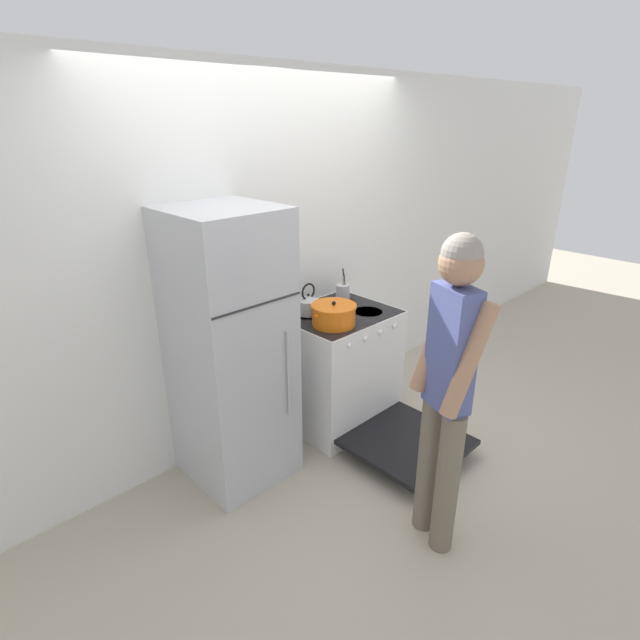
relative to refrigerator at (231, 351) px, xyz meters
name	(u,v)px	position (x,y,z in m)	size (l,w,h in m)	color
ground_plane	(280,414)	(0.62, 0.31, -0.88)	(14.00, 14.00, 0.00)	#B2A893
wall_back	(272,260)	(0.62, 0.34, 0.40)	(10.00, 0.06, 2.55)	silver
refrigerator	(231,351)	(0.00, 0.00, 0.00)	(0.61, 0.65, 1.76)	#B7BABF
stove_range	(341,369)	(0.92, -0.06, -0.44)	(0.79, 1.38, 0.89)	white
dutch_oven_pot	(334,315)	(0.74, -0.16, 0.08)	(0.35, 0.31, 0.17)	orange
tea_kettle	(309,304)	(0.75, 0.11, 0.08)	(0.20, 0.16, 0.23)	silver
utensil_jar	(343,293)	(1.12, 0.12, 0.08)	(0.11, 0.11, 0.27)	#B7BABF
person	(448,382)	(0.45, -1.25, 0.11)	(0.37, 0.42, 1.74)	#6B6051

